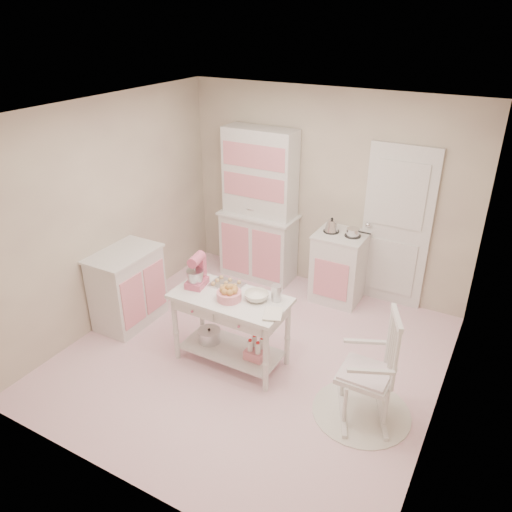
# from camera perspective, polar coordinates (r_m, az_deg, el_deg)

# --- Properties ---
(room_shell) EXTENTS (3.84, 3.84, 2.62)m
(room_shell) POSITION_cam_1_polar(r_m,az_deg,el_deg) (4.73, -0.44, 4.62)
(room_shell) COLOR pink
(room_shell) RESTS_ON ground
(door) EXTENTS (0.82, 0.05, 2.04)m
(door) POSITION_cam_1_polar(r_m,az_deg,el_deg) (6.29, 15.73, 3.11)
(door) COLOR white
(door) RESTS_ON ground
(hutch) EXTENTS (1.06, 0.50, 2.08)m
(hutch) POSITION_cam_1_polar(r_m,az_deg,el_deg) (6.69, 0.30, 5.71)
(hutch) COLOR white
(hutch) RESTS_ON ground
(stove) EXTENTS (0.62, 0.57, 0.92)m
(stove) POSITION_cam_1_polar(r_m,az_deg,el_deg) (6.44, 9.47, -1.19)
(stove) COLOR white
(stove) RESTS_ON ground
(base_cabinet) EXTENTS (0.54, 0.84, 0.92)m
(base_cabinet) POSITION_cam_1_polar(r_m,az_deg,el_deg) (6.07, -14.47, -3.52)
(base_cabinet) COLOR white
(base_cabinet) RESTS_ON ground
(lace_rug) EXTENTS (0.92, 0.92, 0.01)m
(lace_rug) POSITION_cam_1_polar(r_m,az_deg,el_deg) (5.01, 11.92, -17.03)
(lace_rug) COLOR white
(lace_rug) RESTS_ON ground
(rocking_chair) EXTENTS (0.73, 0.85, 1.10)m
(rocking_chair) POSITION_cam_1_polar(r_m,az_deg,el_deg) (4.66, 12.55, -12.15)
(rocking_chair) COLOR white
(rocking_chair) RESTS_ON ground
(work_table) EXTENTS (1.20, 0.60, 0.80)m
(work_table) POSITION_cam_1_polar(r_m,az_deg,el_deg) (5.27, -2.87, -8.39)
(work_table) COLOR white
(work_table) RESTS_ON ground
(stand_mixer) EXTENTS (0.24, 0.31, 0.34)m
(stand_mixer) POSITION_cam_1_polar(r_m,az_deg,el_deg) (5.19, -6.85, -1.76)
(stand_mixer) COLOR #CA5574
(stand_mixer) RESTS_ON work_table
(cookie_tray) EXTENTS (0.34, 0.24, 0.02)m
(cookie_tray) POSITION_cam_1_polar(r_m,az_deg,el_deg) (5.25, -3.34, -3.29)
(cookie_tray) COLOR silver
(cookie_tray) RESTS_ON work_table
(bread_basket) EXTENTS (0.25, 0.25, 0.09)m
(bread_basket) POSITION_cam_1_polar(r_m,az_deg,el_deg) (4.98, -3.09, -4.53)
(bread_basket) COLOR pink
(bread_basket) RESTS_ON work_table
(mixing_bowl) EXTENTS (0.24, 0.24, 0.08)m
(mixing_bowl) POSITION_cam_1_polar(r_m,az_deg,el_deg) (4.98, 0.06, -4.63)
(mixing_bowl) COLOR silver
(mixing_bowl) RESTS_ON work_table
(metal_pitcher) EXTENTS (0.10, 0.10, 0.17)m
(metal_pitcher) POSITION_cam_1_polar(r_m,az_deg,el_deg) (4.94, 2.34, -4.26)
(metal_pitcher) COLOR silver
(metal_pitcher) RESTS_ON work_table
(recipe_book) EXTENTS (0.24, 0.28, 0.02)m
(recipe_book) POSITION_cam_1_polar(r_m,az_deg,el_deg) (4.77, 0.89, -6.56)
(recipe_book) COLOR silver
(recipe_book) RESTS_ON work_table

